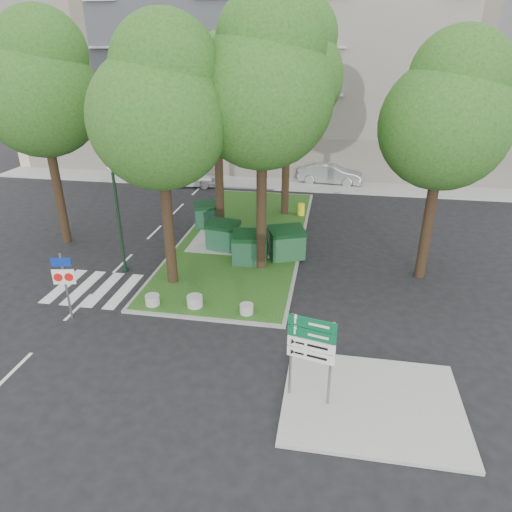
% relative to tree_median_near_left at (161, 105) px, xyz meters
% --- Properties ---
extents(ground, '(120.00, 120.00, 0.00)m').
position_rel_tree_median_near_left_xyz_m(ground, '(1.41, -2.56, -7.32)').
color(ground, black).
rests_on(ground, ground).
extents(median_island, '(6.00, 16.00, 0.12)m').
position_rel_tree_median_near_left_xyz_m(median_island, '(1.91, 5.44, -7.26)').
color(median_island, '#1D4012').
rests_on(median_island, ground).
extents(median_kerb, '(6.30, 16.30, 0.10)m').
position_rel_tree_median_near_left_xyz_m(median_kerb, '(1.91, 5.44, -7.27)').
color(median_kerb, gray).
rests_on(median_kerb, ground).
extents(sidewalk_corner, '(5.00, 4.00, 0.12)m').
position_rel_tree_median_near_left_xyz_m(sidewalk_corner, '(7.91, -6.06, -7.26)').
color(sidewalk_corner, '#999993').
rests_on(sidewalk_corner, ground).
extents(building_sidewalk, '(42.00, 3.00, 0.12)m').
position_rel_tree_median_near_left_xyz_m(building_sidewalk, '(1.41, 15.94, -7.26)').
color(building_sidewalk, '#999993').
rests_on(building_sidewalk, ground).
extents(zebra_crossing, '(5.00, 3.00, 0.01)m').
position_rel_tree_median_near_left_xyz_m(zebra_crossing, '(-2.34, -1.06, -7.31)').
color(zebra_crossing, silver).
rests_on(zebra_crossing, ground).
extents(apartment_building, '(41.00, 12.00, 16.00)m').
position_rel_tree_median_near_left_xyz_m(apartment_building, '(1.41, 23.44, 0.68)').
color(apartment_building, '#B7AC89').
rests_on(apartment_building, ground).
extents(tree_median_near_left, '(5.20, 5.20, 10.53)m').
position_rel_tree_median_near_left_xyz_m(tree_median_near_left, '(0.00, 0.00, 0.00)').
color(tree_median_near_left, black).
rests_on(tree_median_near_left, ground).
extents(tree_median_near_right, '(5.60, 5.60, 11.46)m').
position_rel_tree_median_near_left_xyz_m(tree_median_near_right, '(3.50, 2.00, 0.67)').
color(tree_median_near_right, black).
rests_on(tree_median_near_right, ground).
extents(tree_median_mid, '(4.80, 4.80, 9.99)m').
position_rel_tree_median_near_left_xyz_m(tree_median_mid, '(0.50, 6.50, -0.34)').
color(tree_median_mid, black).
rests_on(tree_median_mid, ground).
extents(tree_median_far, '(5.80, 5.80, 11.93)m').
position_rel_tree_median_near_left_xyz_m(tree_median_far, '(3.70, 9.50, 1.00)').
color(tree_median_far, black).
rests_on(tree_median_far, ground).
extents(tree_street_left, '(5.40, 5.40, 11.00)m').
position_rel_tree_median_near_left_xyz_m(tree_street_left, '(-7.00, 3.50, 0.33)').
color(tree_street_left, black).
rests_on(tree_street_left, ground).
extents(tree_street_right, '(5.00, 5.00, 10.06)m').
position_rel_tree_median_near_left_xyz_m(tree_street_right, '(10.50, 2.50, -0.33)').
color(tree_street_right, black).
rests_on(tree_street_right, ground).
extents(dumpster_a, '(1.75, 1.51, 1.36)m').
position_rel_tree_median_near_left_xyz_m(dumpster_a, '(-0.38, 6.68, -6.54)').
color(dumpster_a, '#0F3721').
rests_on(dumpster_a, median_island).
extents(dumpster_b, '(1.70, 1.33, 1.42)m').
position_rel_tree_median_near_left_xyz_m(dumpster_b, '(1.22, 3.72, -6.52)').
color(dumpster_b, '#124027').
rests_on(dumpster_b, median_island).
extents(dumpster_c, '(1.71, 1.27, 1.51)m').
position_rel_tree_median_near_left_xyz_m(dumpster_c, '(2.82, 2.35, -6.47)').
color(dumpster_c, '#0F341E').
rests_on(dumpster_c, median_island).
extents(dumpster_d, '(1.94, 1.67, 1.52)m').
position_rel_tree_median_near_left_xyz_m(dumpster_d, '(4.41, 3.19, -6.47)').
color(dumpster_d, '#13401F').
rests_on(dumpster_d, median_island).
extents(bollard_left, '(0.55, 0.55, 0.39)m').
position_rel_tree_median_near_left_xyz_m(bollard_left, '(-0.21, -2.06, -7.00)').
color(bollard_left, '#9D9D98').
rests_on(bollard_left, median_island).
extents(bollard_right, '(0.51, 0.51, 0.37)m').
position_rel_tree_median_near_left_xyz_m(bollard_right, '(3.51, -2.06, -7.01)').
color(bollard_right, '#9C9D98').
rests_on(bollard_right, median_island).
extents(bollard_mid, '(0.61, 0.61, 0.43)m').
position_rel_tree_median_near_left_xyz_m(bollard_mid, '(1.45, -1.90, -6.98)').
color(bollard_mid, '#9C9B97').
rests_on(bollard_mid, median_island).
extents(litter_bin, '(0.40, 0.40, 0.71)m').
position_rel_tree_median_near_left_xyz_m(litter_bin, '(4.61, 9.29, -6.84)').
color(litter_bin, yellow).
rests_on(litter_bin, median_island).
extents(street_lamp, '(0.40, 0.40, 5.02)m').
position_rel_tree_median_near_left_xyz_m(street_lamp, '(-2.62, 0.72, -4.16)').
color(street_lamp, black).
rests_on(street_lamp, ground).
extents(traffic_sign_pole, '(0.79, 0.21, 2.65)m').
position_rel_tree_median_near_left_xyz_m(traffic_sign_pole, '(-2.91, -3.33, -5.62)').
color(traffic_sign_pole, slate).
rests_on(traffic_sign_pole, ground).
extents(directional_sign, '(1.31, 0.34, 2.67)m').
position_rel_tree_median_near_left_xyz_m(directional_sign, '(6.11, -6.23, -5.42)').
color(directional_sign, slate).
rests_on(directional_sign, sidewalk_corner).
extents(car_white, '(4.18, 1.95, 1.38)m').
position_rel_tree_median_near_left_xyz_m(car_white, '(-4.00, 14.54, -6.63)').
color(car_white, white).
rests_on(car_white, ground).
extents(car_silver, '(4.77, 2.05, 1.53)m').
position_rel_tree_median_near_left_xyz_m(car_silver, '(6.11, 16.94, -6.55)').
color(car_silver, gray).
rests_on(car_silver, ground).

